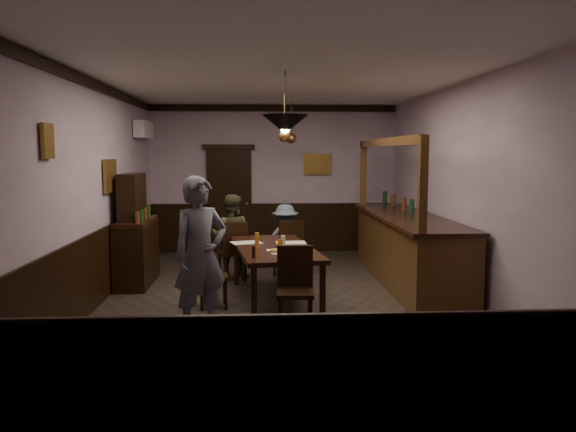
{
  "coord_description": "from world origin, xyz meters",
  "views": [
    {
      "loc": [
        -0.33,
        -7.47,
        2.03
      ],
      "look_at": [
        0.1,
        0.32,
        1.15
      ],
      "focal_mm": 35.0,
      "sensor_mm": 36.0,
      "label": 1
    }
  ],
  "objects": [
    {
      "name": "chair_far_left",
      "position": [
        -0.71,
        1.32,
        0.52
      ],
      "size": [
        0.52,
        0.52,
        0.95
      ],
      "rotation": [
        0.0,
        0.0,
        3.45
      ],
      "color": "black",
      "rests_on": "ground"
    },
    {
      "name": "person_seated_right",
      "position": [
        0.13,
        1.72,
        0.59
      ],
      "size": [
        0.8,
        0.51,
        1.19
      ],
      "primitive_type": "imported",
      "rotation": [
        0.0,
        0.0,
        3.23
      ],
      "color": "#4E6070",
      "rests_on": "ground"
    },
    {
      "name": "sideboard",
      "position": [
        -2.21,
        1.21,
        0.69
      ],
      "size": [
        0.46,
        1.3,
        1.72
      ],
      "color": "black",
      "rests_on": "ground"
    },
    {
      "name": "water_glass",
      "position": [
        0.02,
        0.14,
        0.82
      ],
      "size": [
        0.06,
        0.06,
        0.15
      ],
      "primitive_type": "cylinder",
      "color": "silver",
      "rests_on": "dining_table"
    },
    {
      "name": "person_standing",
      "position": [
        -0.97,
        -1.26,
        0.89
      ],
      "size": [
        0.78,
        0.71,
        1.78
      ],
      "primitive_type": "imported",
      "rotation": [
        0.0,
        0.0,
        0.57
      ],
      "color": "slate",
      "rests_on": "ground"
    },
    {
      "name": "pepper_mill",
      "position": [
        -0.38,
        -0.67,
        0.82
      ],
      "size": [
        0.04,
        0.04,
        0.14
      ],
      "primitive_type": "cylinder",
      "color": "black",
      "rests_on": "dining_table"
    },
    {
      "name": "coffee_cup",
      "position": [
        0.3,
        -0.4,
        0.8
      ],
      "size": [
        0.09,
        0.09,
        0.07
      ],
      "primitive_type": "imported",
      "rotation": [
        0.0,
        0.0,
        0.14
      ],
      "color": "white",
      "rests_on": "saucer"
    },
    {
      "name": "pendant_brass_far",
      "position": [
        0.3,
        2.97,
        2.3
      ],
      "size": [
        0.2,
        0.2,
        0.81
      ],
      "color": "#BF8C3F",
      "rests_on": "ground"
    },
    {
      "name": "dining_table",
      "position": [
        -0.1,
        0.12,
        0.69
      ],
      "size": [
        1.3,
        2.32,
        0.75
      ],
      "rotation": [
        0.0,
        0.0,
        0.14
      ],
      "color": "black",
      "rests_on": "ground"
    },
    {
      "name": "pastry_ring_a",
      "position": [
        -0.1,
        -0.38,
        0.79
      ],
      "size": [
        0.13,
        0.13,
        0.04
      ],
      "primitive_type": "torus",
      "color": "#C68C47",
      "rests_on": "pastry_plate"
    },
    {
      "name": "door_back",
      "position": [
        -0.9,
        3.95,
        1.05
      ],
      "size": [
        0.9,
        0.06,
        2.1
      ],
      "primitive_type": "cube",
      "color": "black",
      "rests_on": "ground"
    },
    {
      "name": "pendant_iron",
      "position": [
        0.01,
        -0.67,
        2.37
      ],
      "size": [
        0.56,
        0.56,
        0.74
      ],
      "color": "black",
      "rests_on": "ground"
    },
    {
      "name": "saucer",
      "position": [
        0.26,
        -0.4,
        0.76
      ],
      "size": [
        0.15,
        0.15,
        0.01
      ],
      "primitive_type": "cylinder",
      "color": "white",
      "rests_on": "dining_table"
    },
    {
      "name": "newspaper_right",
      "position": [
        0.14,
        0.43,
        0.75
      ],
      "size": [
        0.43,
        0.31,
        0.01
      ],
      "primitive_type": "cube",
      "rotation": [
        0.0,
        0.0,
        0.03
      ],
      "color": "silver",
      "rests_on": "dining_table"
    },
    {
      "name": "person_seated_left",
      "position": [
        -0.76,
        1.6,
        0.68
      ],
      "size": [
        0.73,
        0.6,
        1.36
      ],
      "primitive_type": "imported",
      "rotation": [
        0.0,
        0.0,
        3.01
      ],
      "color": "#48462B",
      "rests_on": "ground"
    },
    {
      "name": "pendant_brass_mid",
      "position": [
        0.1,
        1.43,
        2.3
      ],
      "size": [
        0.2,
        0.2,
        0.81
      ],
      "color": "#BF8C3F",
      "rests_on": "ground"
    },
    {
      "name": "room",
      "position": [
        0.0,
        0.0,
        1.5
      ],
      "size": [
        5.01,
        8.01,
        3.01
      ],
      "color": "#2D2621",
      "rests_on": "ground"
    },
    {
      "name": "beer_glass",
      "position": [
        -0.34,
        0.11,
        0.85
      ],
      "size": [
        0.06,
        0.06,
        0.2
      ],
      "primitive_type": "cylinder",
      "color": "#BF721E",
      "rests_on": "dining_table"
    },
    {
      "name": "picture_left_large",
      "position": [
        -2.46,
        0.8,
        1.7
      ],
      "size": [
        0.04,
        0.62,
        0.48
      ],
      "color": "olive",
      "rests_on": "ground"
    },
    {
      "name": "chair_far_right",
      "position": [
        0.18,
        1.45,
        0.52
      ],
      "size": [
        0.52,
        0.52,
        0.96
      ],
      "rotation": [
        0.0,
        0.0,
        3.43
      ],
      "color": "black",
      "rests_on": "ground"
    },
    {
      "name": "bar_counter",
      "position": [
        1.99,
        1.01,
        0.57
      ],
      "size": [
        0.93,
        4.01,
        2.25
      ],
      "color": "#482B13",
      "rests_on": "ground"
    },
    {
      "name": "ac_unit",
      "position": [
        -2.38,
        2.9,
        2.45
      ],
      "size": [
        0.2,
        0.85,
        0.3
      ],
      "color": "white",
      "rests_on": "ground"
    },
    {
      "name": "pastry_ring_b",
      "position": [
        -0.06,
        -0.38,
        0.79
      ],
      "size": [
        0.13,
        0.13,
        0.04
      ],
      "primitive_type": "torus",
      "color": "#C68C47",
      "rests_on": "pastry_plate"
    },
    {
      "name": "picture_back",
      "position": [
        0.9,
        3.96,
        1.8
      ],
      "size": [
        0.55,
        0.04,
        0.42
      ],
      "color": "olive",
      "rests_on": "ground"
    },
    {
      "name": "newspaper_left",
      "position": [
        -0.49,
        0.47,
        0.75
      ],
      "size": [
        0.49,
        0.4,
        0.01
      ],
      "primitive_type": "cube",
      "rotation": [
        0.0,
        0.0,
        0.28
      ],
      "color": "silver",
      "rests_on": "dining_table"
    },
    {
      "name": "napkin",
      "position": [
        -0.14,
        -0.16,
        0.75
      ],
      "size": [
        0.17,
        0.17,
        0.0
      ],
      "primitive_type": "cube",
      "rotation": [
        0.0,
        0.0,
        0.14
      ],
      "color": "#DDD551",
      "rests_on": "dining_table"
    },
    {
      "name": "picture_left_small",
      "position": [
        -2.46,
        -1.6,
        2.15
      ],
      "size": [
        0.04,
        0.28,
        0.36
      ],
      "color": "olive",
      "rests_on": "ground"
    },
    {
      "name": "chair_side",
      "position": [
        -0.99,
        -0.2,
        0.48
      ],
      "size": [
        0.42,
        0.42,
        0.88
      ],
      "rotation": [
        0.0,
        0.0,
        1.68
      ],
      "color": "black",
      "rests_on": "ground"
    },
    {
      "name": "chair_near",
      "position": [
        0.1,
        -1.18,
        0.53
      ],
      "size": [
        0.44,
        0.44,
        0.96
      ],
      "rotation": [
        0.0,
        0.0,
        -0.06
      ],
      "color": "black",
      "rests_on": "ground"
    },
    {
      "name": "soda_can",
      "position": [
        -0.03,
        0.02,
        0.81
      ],
      "size": [
        0.07,
        0.07,
        0.12
      ],
      "primitive_type": "cylinder",
      "color": "orange",
      "rests_on": "dining_table"
    },
    {
      "name": "pastry_plate",
      "position": [
        -0.05,
        -0.44,
        0.76
      ],
      "size": [
        0.22,
        0.22,
        0.01
      ],
      "primitive_type": "cylinder",
      "color": "white",
      "rests_on": "dining_table"
    }
  ]
}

